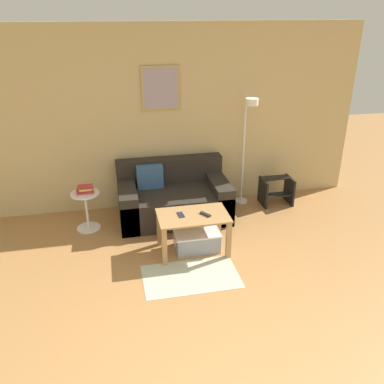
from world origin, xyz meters
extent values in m
cube|color=tan|center=(0.00, 3.65, 1.27)|extent=(5.60, 0.06, 2.55)
cube|color=tan|center=(-0.09, 3.61, 1.72)|extent=(0.52, 0.02, 0.59)
cube|color=#A393A8|center=(-0.09, 3.60, 1.72)|extent=(0.45, 0.01, 0.52)
cube|color=#B2B79E|center=(-0.07, 1.72, 0.00)|extent=(1.06, 0.63, 0.01)
cube|color=#28231E|center=(-0.02, 3.14, 0.21)|extent=(1.51, 0.89, 0.41)
cube|color=#28231E|center=(-0.02, 3.48, 0.59)|extent=(1.51, 0.20, 0.35)
cube|color=#28231E|center=(-0.65, 3.14, 0.27)|extent=(0.24, 0.89, 0.53)
cube|color=#28231E|center=(0.62, 3.14, 0.27)|extent=(0.24, 0.89, 0.53)
cube|color=#335684|center=(-0.32, 3.31, 0.57)|extent=(0.36, 0.14, 0.32)
cube|color=#AD7F4C|center=(0.07, 2.24, 0.48)|extent=(0.83, 0.52, 0.02)
cube|color=#AD7F4C|center=(-0.31, 2.02, 0.24)|extent=(0.06, 0.06, 0.47)
cube|color=#AD7F4C|center=(0.44, 2.02, 0.24)|extent=(0.06, 0.06, 0.47)
cube|color=#AD7F4C|center=(-0.31, 2.46, 0.24)|extent=(0.06, 0.06, 0.47)
cube|color=#AD7F4C|center=(0.44, 2.46, 0.24)|extent=(0.06, 0.06, 0.47)
cube|color=gray|center=(0.12, 2.27, 0.11)|extent=(0.52, 0.34, 0.22)
cube|color=silver|center=(0.12, 2.27, 0.23)|extent=(0.55, 0.37, 0.02)
cylinder|color=white|center=(1.07, 3.43, 0.01)|extent=(0.20, 0.20, 0.02)
cylinder|color=white|center=(1.07, 3.43, 0.81)|extent=(0.03, 0.03, 1.58)
cylinder|color=white|center=(1.07, 3.32, 1.60)|extent=(0.02, 0.22, 0.02)
cylinder|color=white|center=(1.07, 3.20, 1.57)|extent=(0.17, 0.17, 0.09)
cylinder|color=white|center=(-1.19, 3.06, 0.01)|extent=(0.31, 0.31, 0.01)
cylinder|color=white|center=(-1.19, 3.06, 0.26)|extent=(0.04, 0.04, 0.49)
cylinder|color=white|center=(-1.19, 3.06, 0.51)|extent=(0.37, 0.37, 0.02)
cube|color=silver|center=(-1.19, 3.07, 0.53)|extent=(0.22, 0.20, 0.01)
cube|color=#B73333|center=(-1.19, 3.06, 0.55)|extent=(0.23, 0.19, 0.02)
cube|color=#B73333|center=(-1.18, 3.06, 0.57)|extent=(0.20, 0.17, 0.02)
cube|color=#D8C666|center=(-1.18, 3.05, 0.59)|extent=(0.18, 0.15, 0.02)
cube|color=#B73333|center=(-1.18, 3.07, 0.60)|extent=(0.19, 0.15, 0.02)
cube|color=#232328|center=(0.21, 2.20, 0.50)|extent=(0.12, 0.15, 0.02)
cube|color=#1E2338|center=(-0.08, 2.26, 0.49)|extent=(0.08, 0.15, 0.01)
cube|color=black|center=(1.34, 3.25, 0.20)|extent=(0.03, 0.34, 0.40)
cube|color=black|center=(1.76, 3.25, 0.20)|extent=(0.03, 0.34, 0.40)
cube|color=black|center=(1.55, 3.19, 0.17)|extent=(0.39, 0.15, 0.02)
cube|color=black|center=(1.55, 3.31, 0.39)|extent=(0.39, 0.15, 0.02)
camera|label=1|loc=(-0.81, -1.89, 2.72)|focal=38.00mm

